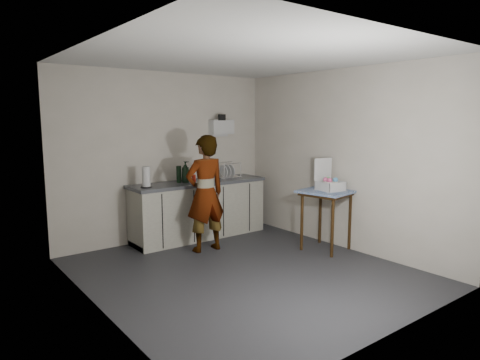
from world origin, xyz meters
TOP-DOWN VIEW (x-y plane):
  - ground at (0.00, 0.00)m, footprint 4.00×4.00m
  - wall_back at (0.00, 1.99)m, footprint 3.60×0.02m
  - wall_right at (1.79, 0.00)m, footprint 0.02×4.00m
  - wall_left at (-1.79, 0.00)m, footprint 0.02×4.00m
  - ceiling at (0.00, 0.00)m, footprint 3.60×4.00m
  - kitchen_counter at (0.40, 1.70)m, footprint 2.24×0.62m
  - wall_shelf at (1.00, 1.92)m, footprint 0.42×0.18m
  - side_table at (1.50, 0.02)m, footprint 0.79×0.79m
  - standing_man at (0.10, 1.04)m, footprint 0.62×0.42m
  - soap_bottle at (0.16, 1.70)m, footprint 0.17×0.17m
  - soda_can at (0.29, 1.66)m, footprint 0.06×0.06m
  - dark_bottle at (0.07, 1.75)m, footprint 0.08×0.08m
  - paper_towel at (-0.53, 1.61)m, footprint 0.17×0.17m
  - dish_rack at (0.98, 1.71)m, footprint 0.37×0.28m
  - bakery_box at (1.54, 0.01)m, footprint 0.36×0.37m

SIDE VIEW (x-z plane):
  - ground at x=0.00m, z-range 0.00..0.00m
  - kitchen_counter at x=0.40m, z-range -0.03..0.88m
  - side_table at x=1.50m, z-range 0.32..1.20m
  - standing_man at x=0.10m, z-range 0.00..1.67m
  - soda_can at x=0.29m, z-range 0.91..1.02m
  - dish_rack at x=0.98m, z-range 0.84..1.10m
  - bakery_box at x=1.54m, z-range 0.75..1.20m
  - dark_bottle at x=0.07m, z-range 0.91..1.17m
  - paper_towel at x=-0.53m, z-range 0.90..1.20m
  - soap_bottle at x=0.16m, z-range 0.91..1.24m
  - wall_back at x=0.00m, z-range 0.00..2.60m
  - wall_right at x=1.79m, z-range 0.00..2.60m
  - wall_left at x=-1.79m, z-range 0.00..2.60m
  - wall_shelf at x=1.00m, z-range 1.56..1.93m
  - ceiling at x=0.00m, z-range 2.59..2.60m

